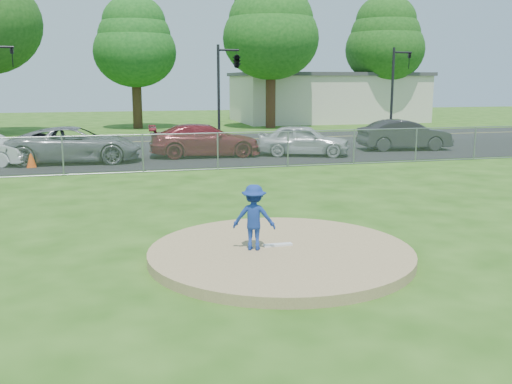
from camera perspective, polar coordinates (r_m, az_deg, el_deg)
ground at (r=21.27m, az=-5.45°, el=1.35°), size 120.00×120.00×0.00m
pitchers_mound at (r=11.73m, az=2.48°, el=-6.13°), size 5.40×5.40×0.20m
pitching_rubber at (r=11.88m, az=2.20°, el=-5.31°), size 0.60×0.15×0.04m
chain_link_fence at (r=23.12m, az=-6.29°, el=3.98°), size 40.00×0.06×1.50m
parking_lot at (r=27.64m, az=-7.63°, el=3.54°), size 50.00×8.00×0.01m
street at (r=35.05m, az=-9.16°, el=5.07°), size 60.00×7.00×0.01m
commercial_building at (r=52.42m, az=7.09°, el=9.42°), size 16.40×9.40×4.30m
tree_center at (r=44.86m, az=-12.03°, el=14.51°), size 6.16×6.16×9.84m
tree_right at (r=44.64m, az=1.51°, el=16.28°), size 7.28×7.28×11.63m
tree_far_right at (r=51.43m, az=12.79°, el=14.67°), size 6.72×6.72×10.74m
traffic_signal_center at (r=33.53m, az=-2.13°, el=12.82°), size 1.42×2.48×5.60m
traffic_signal_right at (r=37.12m, az=13.82°, el=10.41°), size 1.28×0.20×5.60m
pitcher at (r=11.48m, az=-0.20°, el=-2.55°), size 0.98×0.77×1.33m
traffic_cone at (r=25.62m, az=-21.56°, el=3.17°), size 0.40×0.40×0.78m
parked_car_gray at (r=26.55m, az=-17.59°, el=4.55°), size 5.86×3.01×1.58m
parked_car_darkred at (r=27.45m, az=-5.11°, el=5.17°), size 5.44×2.50×1.54m
parked_car_pearl at (r=27.78m, az=4.77°, el=5.21°), size 4.75×3.24×1.50m
parked_car_charcoal at (r=31.03m, az=14.64°, el=5.56°), size 4.90×2.17×1.56m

